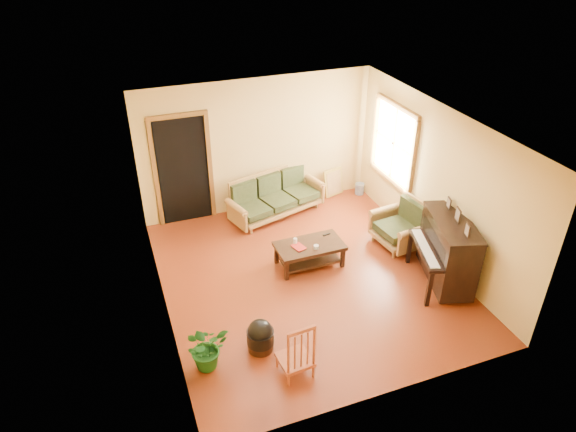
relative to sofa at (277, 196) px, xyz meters
name	(u,v)px	position (x,y,z in m)	size (l,w,h in m)	color
floor	(307,277)	(-0.21, -2.06, -0.40)	(5.00, 5.00, 0.00)	#5A1D0B
doorway	(183,171)	(-1.66, 0.42, 0.62)	(1.08, 0.16, 2.05)	black
window	(394,143)	(2.00, -0.76, 1.10)	(0.12, 1.36, 1.46)	white
sofa	(277,196)	(0.00, 0.00, 0.00)	(1.88, 0.79, 0.81)	olive
coffee_table	(309,255)	(-0.04, -1.76, -0.20)	(1.12, 0.61, 0.41)	black
armchair	(399,224)	(1.65, -1.75, 0.03)	(0.82, 0.86, 0.86)	olive
piano	(448,252)	(1.79, -2.93, 0.16)	(0.76, 1.29, 1.14)	black
footstool	(260,339)	(-1.39, -3.30, -0.23)	(0.37, 0.37, 0.35)	black
red_chair	(295,347)	(-1.10, -3.84, 0.03)	(0.41, 0.45, 0.88)	maroon
leaning_frame	(333,182)	(1.35, 0.32, -0.10)	(0.46, 0.10, 0.61)	gold
ceramic_crock	(359,189)	(1.90, 0.19, -0.29)	(0.19, 0.19, 0.23)	#325496
potted_plant	(207,347)	(-2.13, -3.34, -0.09)	(0.56, 0.48, 0.62)	#175118
book	(294,249)	(-0.33, -1.81, 0.01)	(0.17, 0.23, 0.02)	#A51E16
candle	(295,241)	(-0.26, -1.66, 0.06)	(0.06, 0.06, 0.11)	silver
glass_jar	(316,247)	(0.02, -1.90, 0.03)	(0.09, 0.09, 0.06)	silver
remote	(327,234)	(0.34, -1.58, 0.01)	(0.14, 0.04, 0.01)	black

